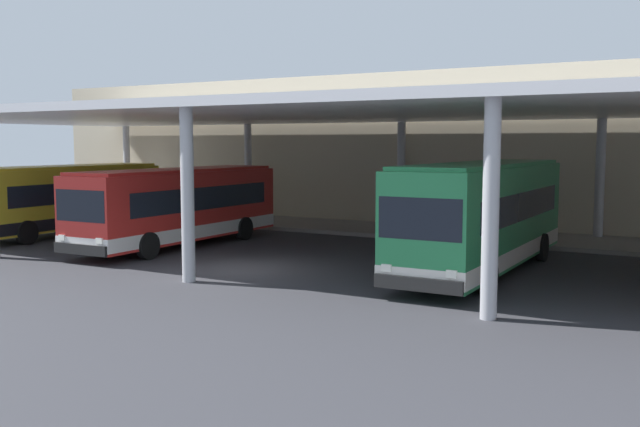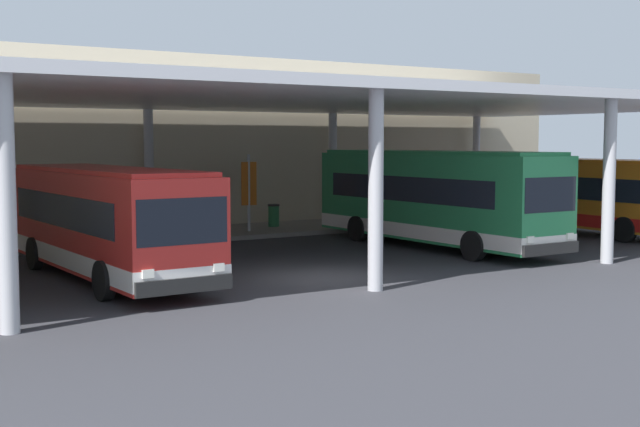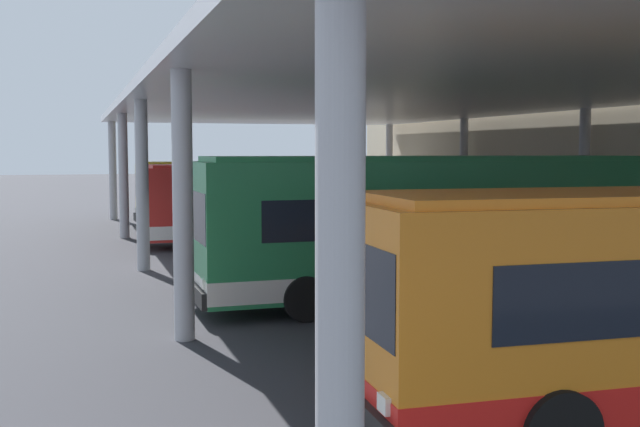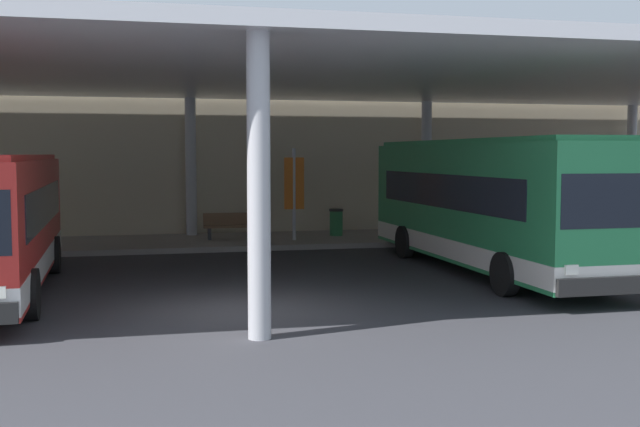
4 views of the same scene
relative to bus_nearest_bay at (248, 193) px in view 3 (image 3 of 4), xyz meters
name	(u,v)px [view 3 (image 3 of 4)]	position (x,y,z in m)	size (l,w,h in m)	color
ground_plane	(224,266)	(12.53, -3.55, -1.66)	(200.00, 200.00, 0.00)	#333338
platform_kerb	(541,249)	(12.53, 8.20, -1.57)	(42.00, 4.50, 0.18)	gray
station_building_facade	(619,146)	(12.53, 11.45, 2.23)	(48.00, 1.60, 7.77)	#C1B293
canopy_shelter	(384,103)	(12.53, 1.95, 3.63)	(40.00, 17.00, 5.55)	silver
bus_nearest_bay	(248,193)	(0.00, 0.00, 0.00)	(3.07, 10.64, 3.17)	yellow
bus_second_bay	(278,202)	(7.21, -0.36, 0.00)	(2.89, 10.59, 3.17)	red
bus_middle_bay	(427,227)	(19.73, 0.13, 0.19)	(2.77, 11.34, 3.57)	#28844C
bench_waiting	(563,237)	(13.72, 8.27, -0.99)	(1.80, 0.45, 0.92)	brown
banner_sign	(581,204)	(15.90, 7.39, 0.32)	(0.70, 0.12, 3.20)	#B2B2B7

